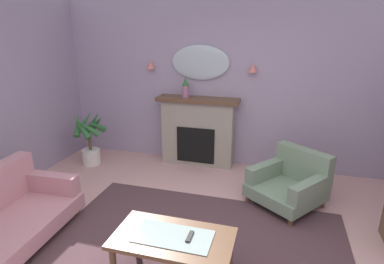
{
  "coord_description": "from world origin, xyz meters",
  "views": [
    {
      "loc": [
        0.75,
        -2.46,
        2.24
      ],
      "look_at": [
        -0.37,
        1.46,
        0.91
      ],
      "focal_mm": 29.79,
      "sensor_mm": 36.0,
      "label": 1
    }
  ],
  "objects_px": {
    "wall_sconce_right": "(253,68)",
    "wall_sconce_left": "(150,65)",
    "armchair_by_coffee_table": "(291,182)",
    "mantel_vase_centre": "(186,87)",
    "tv_remote": "(190,237)",
    "fireplace": "(198,132)",
    "potted_plant_tall_palm": "(89,137)",
    "wall_mirror": "(200,63)",
    "coffee_table": "(173,242)"
  },
  "relations": [
    {
      "from": "potted_plant_tall_palm",
      "to": "mantel_vase_centre",
      "type": "bearing_deg",
      "value": 17.86
    },
    {
      "from": "wall_mirror",
      "to": "potted_plant_tall_palm",
      "type": "relative_size",
      "value": 1.05
    },
    {
      "from": "wall_sconce_right",
      "to": "armchair_by_coffee_table",
      "type": "distance_m",
      "value": 1.82
    },
    {
      "from": "tv_remote",
      "to": "wall_sconce_left",
      "type": "bearing_deg",
      "value": 118.62
    },
    {
      "from": "mantel_vase_centre",
      "to": "wall_sconce_left",
      "type": "height_order",
      "value": "wall_sconce_left"
    },
    {
      "from": "wall_mirror",
      "to": "wall_sconce_right",
      "type": "height_order",
      "value": "wall_mirror"
    },
    {
      "from": "wall_sconce_right",
      "to": "coffee_table",
      "type": "xyz_separation_m",
      "value": [
        -0.38,
        -2.72,
        -1.28
      ]
    },
    {
      "from": "wall_sconce_right",
      "to": "potted_plant_tall_palm",
      "type": "height_order",
      "value": "wall_sconce_right"
    },
    {
      "from": "fireplace",
      "to": "armchair_by_coffee_table",
      "type": "bearing_deg",
      "value": -31.07
    },
    {
      "from": "fireplace",
      "to": "wall_mirror",
      "type": "relative_size",
      "value": 1.42
    },
    {
      "from": "wall_sconce_left",
      "to": "potted_plant_tall_palm",
      "type": "relative_size",
      "value": 0.15
    },
    {
      "from": "fireplace",
      "to": "armchair_by_coffee_table",
      "type": "height_order",
      "value": "fireplace"
    },
    {
      "from": "wall_sconce_left",
      "to": "wall_sconce_right",
      "type": "distance_m",
      "value": 1.7
    },
    {
      "from": "wall_sconce_left",
      "to": "tv_remote",
      "type": "xyz_separation_m",
      "value": [
        1.47,
        -2.7,
        -1.21
      ]
    },
    {
      "from": "coffee_table",
      "to": "wall_sconce_left",
      "type": "bearing_deg",
      "value": 115.89
    },
    {
      "from": "armchair_by_coffee_table",
      "to": "mantel_vase_centre",
      "type": "bearing_deg",
      "value": 152.69
    },
    {
      "from": "fireplace",
      "to": "wall_sconce_right",
      "type": "distance_m",
      "value": 1.38
    },
    {
      "from": "wall_sconce_left",
      "to": "mantel_vase_centre",
      "type": "bearing_deg",
      "value": -10.46
    },
    {
      "from": "potted_plant_tall_palm",
      "to": "coffee_table",
      "type": "bearing_deg",
      "value": -43.4
    },
    {
      "from": "wall_sconce_left",
      "to": "potted_plant_tall_palm",
      "type": "height_order",
      "value": "wall_sconce_left"
    },
    {
      "from": "wall_sconce_left",
      "to": "fireplace",
      "type": "bearing_deg",
      "value": -6.16
    },
    {
      "from": "wall_sconce_left",
      "to": "tv_remote",
      "type": "distance_m",
      "value": 3.3
    },
    {
      "from": "tv_remote",
      "to": "potted_plant_tall_palm",
      "type": "relative_size",
      "value": 0.17
    },
    {
      "from": "mantel_vase_centre",
      "to": "wall_mirror",
      "type": "height_order",
      "value": "wall_mirror"
    },
    {
      "from": "wall_mirror",
      "to": "armchair_by_coffee_table",
      "type": "height_order",
      "value": "wall_mirror"
    },
    {
      "from": "fireplace",
      "to": "wall_sconce_left",
      "type": "bearing_deg",
      "value": 173.84
    },
    {
      "from": "potted_plant_tall_palm",
      "to": "armchair_by_coffee_table",
      "type": "bearing_deg",
      "value": -6.82
    },
    {
      "from": "wall_sconce_right",
      "to": "tv_remote",
      "type": "bearing_deg",
      "value": -94.82
    },
    {
      "from": "potted_plant_tall_palm",
      "to": "wall_mirror",
      "type": "bearing_deg",
      "value": 20.93
    },
    {
      "from": "fireplace",
      "to": "mantel_vase_centre",
      "type": "xyz_separation_m",
      "value": [
        -0.2,
        -0.03,
        0.76
      ]
    },
    {
      "from": "wall_sconce_left",
      "to": "tv_remote",
      "type": "relative_size",
      "value": 0.88
    },
    {
      "from": "mantel_vase_centre",
      "to": "armchair_by_coffee_table",
      "type": "distance_m",
      "value": 2.2
    },
    {
      "from": "mantel_vase_centre",
      "to": "armchair_by_coffee_table",
      "type": "bearing_deg",
      "value": -27.31
    },
    {
      "from": "fireplace",
      "to": "wall_sconce_left",
      "type": "distance_m",
      "value": 1.38
    },
    {
      "from": "mantel_vase_centre",
      "to": "armchair_by_coffee_table",
      "type": "height_order",
      "value": "mantel_vase_centre"
    },
    {
      "from": "fireplace",
      "to": "tv_remote",
      "type": "height_order",
      "value": "fireplace"
    },
    {
      "from": "wall_sconce_left",
      "to": "armchair_by_coffee_table",
      "type": "distance_m",
      "value": 2.92
    },
    {
      "from": "wall_sconce_left",
      "to": "coffee_table",
      "type": "xyz_separation_m",
      "value": [
        1.32,
        -2.72,
        -1.28
      ]
    },
    {
      "from": "fireplace",
      "to": "wall_mirror",
      "type": "bearing_deg",
      "value": 90.0
    },
    {
      "from": "wall_sconce_left",
      "to": "potted_plant_tall_palm",
      "type": "bearing_deg",
      "value": -145.48
    },
    {
      "from": "fireplace",
      "to": "wall_mirror",
      "type": "xyz_separation_m",
      "value": [
        0.0,
        0.14,
        1.14
      ]
    },
    {
      "from": "mantel_vase_centre",
      "to": "wall_mirror",
      "type": "distance_m",
      "value": 0.46
    },
    {
      "from": "wall_sconce_right",
      "to": "wall_sconce_left",
      "type": "bearing_deg",
      "value": 180.0
    },
    {
      "from": "tv_remote",
      "to": "potted_plant_tall_palm",
      "type": "distance_m",
      "value": 3.15
    },
    {
      "from": "wall_mirror",
      "to": "wall_sconce_right",
      "type": "relative_size",
      "value": 6.86
    },
    {
      "from": "mantel_vase_centre",
      "to": "coffee_table",
      "type": "distance_m",
      "value": 2.85
    },
    {
      "from": "mantel_vase_centre",
      "to": "coffee_table",
      "type": "xyz_separation_m",
      "value": [
        0.67,
        -2.6,
        -0.94
      ]
    },
    {
      "from": "mantel_vase_centre",
      "to": "wall_sconce_left",
      "type": "relative_size",
      "value": 2.49
    },
    {
      "from": "wall_mirror",
      "to": "wall_sconce_left",
      "type": "xyz_separation_m",
      "value": [
        -0.85,
        -0.05,
        -0.05
      ]
    },
    {
      "from": "fireplace",
      "to": "potted_plant_tall_palm",
      "type": "relative_size",
      "value": 1.48
    }
  ]
}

